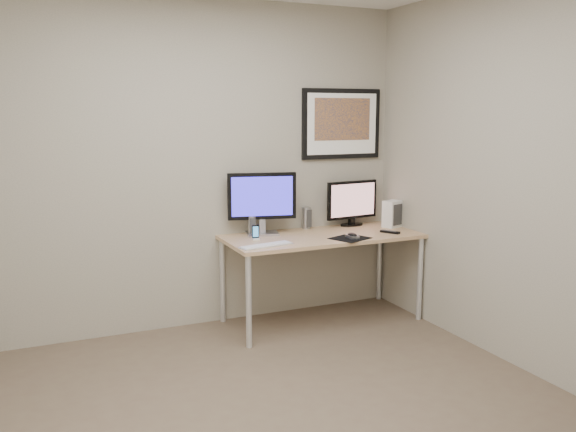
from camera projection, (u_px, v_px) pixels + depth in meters
name	position (u px, v px, depth m)	size (l,w,h in m)	color
floor	(274.00, 417.00, 3.49)	(3.60, 3.60, 0.00)	brown
room	(243.00, 125.00, 3.61)	(3.60, 3.60, 3.60)	white
desk	(322.00, 243.00, 4.99)	(1.60, 0.70, 0.73)	#9A754A
framed_art	(341.00, 124.00, 5.27)	(0.75, 0.04, 0.60)	black
monitor_large	(262.00, 201.00, 4.94)	(0.55, 0.23, 0.51)	#A5A5A9
monitor_tv	(352.00, 202.00, 5.35)	(0.51, 0.14, 0.40)	black
speaker_left	(252.00, 225.00, 4.95)	(0.06, 0.06, 0.16)	#A5A5A9
speaker_right	(306.00, 218.00, 5.24)	(0.07, 0.07, 0.18)	#A5A5A9
phone_dock	(255.00, 232.00, 4.78)	(0.06, 0.06, 0.12)	black
keyboard	(266.00, 245.00, 4.55)	(0.42, 0.11, 0.01)	silver
mousepad	(350.00, 238.00, 4.84)	(0.28, 0.24, 0.00)	black
mouse	(352.00, 235.00, 4.84)	(0.07, 0.12, 0.04)	black
remote	(390.00, 232.00, 5.05)	(0.04, 0.17, 0.02)	black
fan_unit	(392.00, 214.00, 5.30)	(0.15, 0.11, 0.23)	silver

